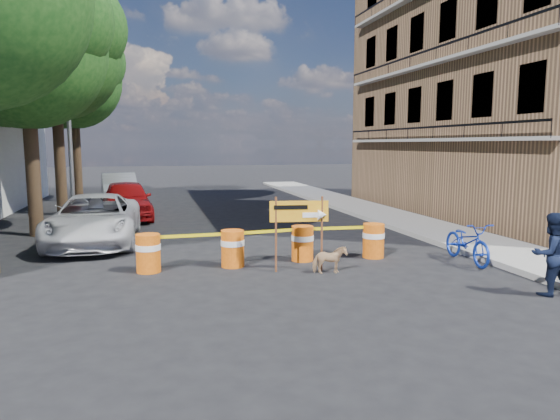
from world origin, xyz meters
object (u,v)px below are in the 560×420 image
sedan_silver (119,188)px  detour_sign (306,217)px  bicycle (468,223)px  barrel_mid_right (302,243)px  barrel_far_left (148,252)px  pedestrian (551,254)px  barrel_mid_left (233,248)px  barrel_far_right (373,240)px  suv_white (94,219)px  sedan_red (127,200)px  dog (330,260)px

sedan_silver → detour_sign: bearing=-78.6°
bicycle → sedan_silver: size_ratio=0.43×
detour_sign → barrel_mid_right: bearing=85.9°
barrel_far_left → pedestrian: pedestrian is taller
detour_sign → bicycle: bearing=6.0°
barrel_mid_left → pedestrian: pedestrian is taller
barrel_far_right → suv_white: 8.27m
bicycle → sedan_red: 13.21m
barrel_mid_right → sedan_silver: size_ratio=0.19×
barrel_far_right → bicycle: bearing=-28.0°
barrel_far_left → sedan_silver: bearing=95.8°
barrel_far_right → suv_white: bearing=152.6°
bicycle → sedan_silver: bicycle is taller
suv_white → barrel_mid_left: bearing=-46.0°
sedan_red → sedan_silver: sedan_red is taller
barrel_mid_left → bicycle: 5.95m
bicycle → dog: 3.83m
barrel_far_left → dog: barrel_far_left is taller
pedestrian → suv_white: 12.09m
barrel_far_left → barrel_mid_right: bearing=3.3°
barrel_far_left → barrel_mid_right: same height
sedan_red → sedan_silver: size_ratio=0.98×
pedestrian → sedan_red: (-8.60, 12.76, -0.05)m
bicycle → dog: bicycle is taller
barrel_mid_right → sedan_red: 9.91m
barrel_mid_left → detour_sign: 2.01m
barrel_mid_right → suv_white: suv_white is taller
barrel_mid_right → dog: size_ratio=1.17×
dog → barrel_far_left: bearing=76.4°
detour_sign → sedan_silver: size_ratio=0.38×
barrel_mid_left → pedestrian: size_ratio=0.54×
barrel_far_left → pedestrian: bearing=-26.4°
dog → suv_white: (-5.64, 5.09, 0.41)m
detour_sign → suv_white: (-5.18, 4.74, -0.56)m
barrel_far_left → pedestrian: (7.72, -3.84, 0.36)m
detour_sign → barrel_mid_left: bearing=159.7°
detour_sign → dog: (0.46, -0.35, -0.97)m
detour_sign → dog: detour_sign is taller
bicycle → suv_white: bearing=157.0°
sedan_red → sedan_silver: bearing=90.8°
barrel_mid_left → dog: size_ratio=1.17×
barrel_mid_left → bicycle: (5.83, -1.04, 0.53)m
barrel_far_right → pedestrian: (1.96, -3.93, 0.36)m
barrel_far_right → detour_sign: bearing=-156.5°
dog → sedan_red: bearing=28.9°
barrel_far_left → detour_sign: bearing=-13.2°
bicycle → sedan_red: bicycle is taller
dog → sedan_silver: sedan_silver is taller
barrel_far_left → dog: (4.06, -1.20, -0.15)m
barrel_mid_left → suv_white: bearing=132.8°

